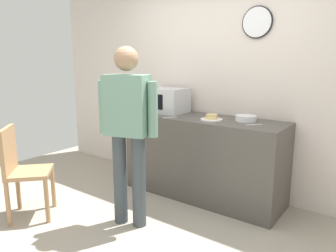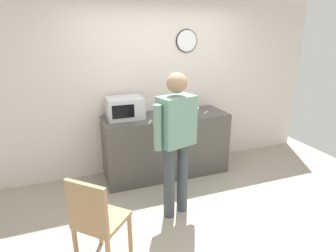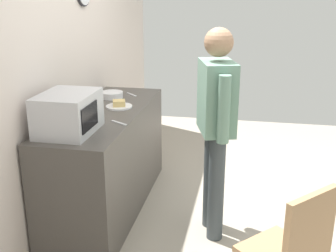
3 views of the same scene
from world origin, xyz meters
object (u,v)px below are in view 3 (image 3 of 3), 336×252
at_px(spoon_utensil, 132,94).
at_px(person_standing, 216,119).
at_px(sandwich_plate, 119,105).
at_px(wooden_chair, 291,252).
at_px(microwave, 68,113).
at_px(salad_bowl, 112,95).
at_px(fork_utensil, 119,123).

distance_m(spoon_utensil, person_standing, 1.26).
relative_size(sandwich_plate, wooden_chair, 0.26).
distance_m(spoon_utensil, wooden_chair, 2.37).
relative_size(microwave, sandwich_plate, 2.08).
bearing_deg(person_standing, microwave, 108.30).
height_order(salad_bowl, fork_utensil, salad_bowl).
height_order(sandwich_plate, wooden_chair, sandwich_plate).
distance_m(fork_utensil, spoon_utensil, 0.94).
bearing_deg(fork_utensil, spoon_utensil, 9.66).
height_order(spoon_utensil, wooden_chair, spoon_utensil).
relative_size(salad_bowl, fork_utensil, 1.30).
bearing_deg(salad_bowl, fork_utensil, -157.76).
height_order(microwave, wooden_chair, microwave).
bearing_deg(wooden_chair, salad_bowl, 44.17).
height_order(salad_bowl, spoon_utensil, salad_bowl).
relative_size(fork_utensil, wooden_chair, 0.18).
height_order(salad_bowl, person_standing, person_standing).
bearing_deg(microwave, salad_bowl, 0.89).
relative_size(microwave, fork_utensil, 2.94).
distance_m(fork_utensil, person_standing, 0.77).
bearing_deg(wooden_chair, fork_utensil, 55.53).
height_order(person_standing, wooden_chair, person_standing).
bearing_deg(fork_utensil, sandwich_plate, 17.24).
distance_m(sandwich_plate, fork_utensil, 0.48).
bearing_deg(salad_bowl, wooden_chair, -135.83).
bearing_deg(sandwich_plate, spoon_utensil, 2.01).
height_order(microwave, fork_utensil, microwave).
relative_size(salad_bowl, wooden_chair, 0.23).
xyz_separation_m(spoon_utensil, wooden_chair, (-1.82, -1.46, -0.42)).
xyz_separation_m(sandwich_plate, spoon_utensil, (0.47, 0.02, -0.02)).
xyz_separation_m(sandwich_plate, salad_bowl, (0.32, 0.17, 0.01)).
bearing_deg(salad_bowl, microwave, -179.11).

